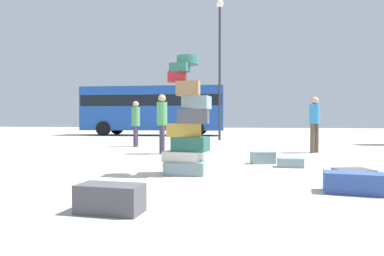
% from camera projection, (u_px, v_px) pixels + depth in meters
% --- Properties ---
extents(ground_plane, '(80.00, 80.00, 0.00)m').
position_uv_depth(ground_plane, '(205.00, 173.00, 6.01)').
color(ground_plane, '#ADA89E').
extents(suitcase_tower, '(0.83, 0.67, 2.08)m').
position_uv_depth(suitcase_tower, '(187.00, 130.00, 5.81)').
color(suitcase_tower, gray).
rests_on(suitcase_tower, ground).
extents(suitcase_navy_upright_blue, '(0.78, 0.45, 0.27)m').
position_uv_depth(suitcase_navy_upright_blue, '(354.00, 183.00, 4.31)').
color(suitcase_navy_upright_blue, '#334F99').
rests_on(suitcase_navy_upright_blue, ground).
extents(suitcase_slate_foreground_far, '(0.57, 0.41, 0.26)m').
position_uv_depth(suitcase_slate_foreground_far, '(263.00, 158.00, 7.31)').
color(suitcase_slate_foreground_far, gray).
rests_on(suitcase_slate_foreground_far, ground).
extents(suitcase_brown_right_side, '(0.73, 0.37, 0.23)m').
position_uv_depth(suitcase_brown_right_side, '(186.00, 161.00, 6.92)').
color(suitcase_brown_right_side, olive).
rests_on(suitcase_brown_right_side, ground).
extents(suitcase_charcoal_behind_tower, '(0.68, 0.35, 0.29)m').
position_uv_depth(suitcase_charcoal_behind_tower, '(110.00, 198.00, 3.39)').
color(suitcase_charcoal_behind_tower, '#4C4C51').
rests_on(suitcase_charcoal_behind_tower, ground).
extents(suitcase_slate_foreground_near, '(0.51, 0.34, 0.19)m').
position_uv_depth(suitcase_slate_foreground_near, '(290.00, 163.00, 6.75)').
color(suitcase_slate_foreground_near, gray).
rests_on(suitcase_slate_foreground_near, ground).
extents(suitcase_charcoal_left_side, '(0.61, 0.54, 0.20)m').
position_uv_depth(suitcase_charcoal_left_side, '(354.00, 175.00, 5.10)').
color(suitcase_charcoal_left_side, '#4C4C51').
rests_on(suitcase_charcoal_left_side, ground).
extents(person_bearded_onlooker, '(0.30, 0.34, 1.67)m').
position_uv_depth(person_bearded_onlooker, '(136.00, 120.00, 12.07)').
color(person_bearded_onlooker, '#3F334C').
rests_on(person_bearded_onlooker, ground).
extents(person_tourist_with_camera, '(0.30, 0.30, 1.66)m').
position_uv_depth(person_tourist_with_camera, '(315.00, 119.00, 9.76)').
color(person_tourist_with_camera, brown).
rests_on(person_tourist_with_camera, ground).
extents(person_passerby_in_red, '(0.30, 0.32, 1.70)m').
position_uv_depth(person_passerby_in_red, '(162.00, 119.00, 9.45)').
color(person_passerby_in_red, '#3F334C').
rests_on(person_passerby_in_red, ground).
extents(parked_bus, '(9.37, 3.28, 3.15)m').
position_uv_depth(parked_bus, '(154.00, 108.00, 21.85)').
color(parked_bus, '#1E4CA5').
rests_on(parked_bus, ground).
extents(lamp_post, '(0.36, 0.36, 6.83)m').
position_uv_depth(lamp_post, '(220.00, 50.00, 16.11)').
color(lamp_post, '#333338').
rests_on(lamp_post, ground).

